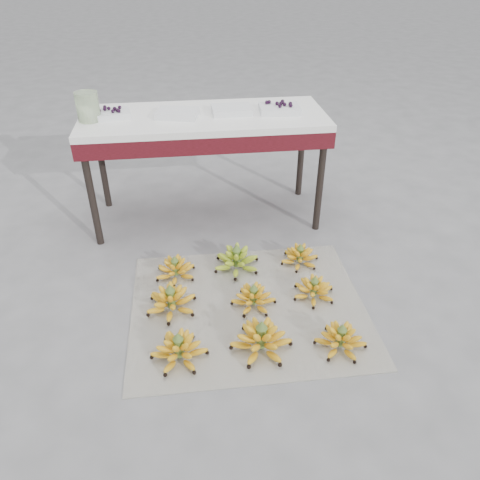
{
  "coord_description": "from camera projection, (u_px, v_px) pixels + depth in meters",
  "views": [
    {
      "loc": [
        -0.21,
        -1.91,
        1.69
      ],
      "look_at": [
        0.06,
        0.2,
        0.3
      ],
      "focal_mm": 35.0,
      "sensor_mm": 36.0,
      "label": 1
    }
  ],
  "objects": [
    {
      "name": "tray_left",
      "position": [
        177.0,
        113.0,
        2.9
      ],
      "size": [
        0.29,
        0.23,
        0.04
      ],
      "color": "silver",
      "rests_on": "vendor_table"
    },
    {
      "name": "bunch_mid_left",
      "position": [
        171.0,
        301.0,
        2.48
      ],
      "size": [
        0.31,
        0.31,
        0.17
      ],
      "rotation": [
        0.0,
        0.0,
        0.13
      ],
      "color": "yellow",
      "rests_on": "newspaper_mat"
    },
    {
      "name": "bunch_mid_center",
      "position": [
        254.0,
        298.0,
        2.51
      ],
      "size": [
        0.29,
        0.29,
        0.15
      ],
      "rotation": [
        0.0,
        0.0,
        -0.26
      ],
      "color": "yellow",
      "rests_on": "newspaper_mat"
    },
    {
      "name": "bunch_front_left",
      "position": [
        179.0,
        350.0,
        2.19
      ],
      "size": [
        0.32,
        0.32,
        0.16
      ],
      "rotation": [
        0.0,
        0.0,
        -0.23
      ],
      "color": "yellow",
      "rests_on": "newspaper_mat"
    },
    {
      "name": "bunch_mid_right",
      "position": [
        314.0,
        290.0,
        2.57
      ],
      "size": [
        0.26,
        0.26,
        0.14
      ],
      "rotation": [
        0.0,
        0.0,
        0.09
      ],
      "color": "yellow",
      "rests_on": "newspaper_mat"
    },
    {
      "name": "newspaper_mat",
      "position": [
        248.0,
        307.0,
        2.53
      ],
      "size": [
        1.26,
        1.06,
        0.01
      ],
      "primitive_type": "cube",
      "rotation": [
        0.0,
        0.0,
        -0.01
      ],
      "color": "white",
      "rests_on": "ground"
    },
    {
      "name": "bunch_back_center",
      "position": [
        237.0,
        260.0,
        2.79
      ],
      "size": [
        0.35,
        0.35,
        0.17
      ],
      "rotation": [
        0.0,
        0.0,
        0.29
      ],
      "color": "#7C9E1B",
      "rests_on": "newspaper_mat"
    },
    {
      "name": "vendor_table",
      "position": [
        204.0,
        128.0,
        2.99
      ],
      "size": [
        1.55,
        0.62,
        0.74
      ],
      "color": "black",
      "rests_on": "ground"
    },
    {
      "name": "tray_far_right",
      "position": [
        280.0,
        109.0,
        2.97
      ],
      "size": [
        0.26,
        0.19,
        0.06
      ],
      "color": "silver",
      "rests_on": "vendor_table"
    },
    {
      "name": "tray_far_left",
      "position": [
        111.0,
        114.0,
        2.89
      ],
      "size": [
        0.26,
        0.21,
        0.06
      ],
      "color": "silver",
      "rests_on": "vendor_table"
    },
    {
      "name": "ground",
      "position": [
        234.0,
        306.0,
        2.54
      ],
      "size": [
        60.0,
        60.0,
        0.0
      ],
      "primitive_type": "plane",
      "color": "slate",
      "rests_on": "ground"
    },
    {
      "name": "tray_right",
      "position": [
        232.0,
        110.0,
        2.96
      ],
      "size": [
        0.25,
        0.19,
        0.04
      ],
      "color": "silver",
      "rests_on": "vendor_table"
    },
    {
      "name": "glass_jar",
      "position": [
        88.0,
        107.0,
        2.8
      ],
      "size": [
        0.17,
        0.17,
        0.17
      ],
      "primitive_type": "cylinder",
      "rotation": [
        0.0,
        0.0,
        -0.31
      ],
      "color": "beige",
      "rests_on": "vendor_table"
    },
    {
      "name": "bunch_back_right",
      "position": [
        300.0,
        257.0,
        2.84
      ],
      "size": [
        0.27,
        0.27,
        0.14
      ],
      "rotation": [
        0.0,
        0.0,
        -0.2
      ],
      "color": "yellow",
      "rests_on": "newspaper_mat"
    },
    {
      "name": "bunch_back_left",
      "position": [
        175.0,
        269.0,
        2.73
      ],
      "size": [
        0.26,
        0.26,
        0.15
      ],
      "rotation": [
        0.0,
        0.0,
        0.11
      ],
      "color": "yellow",
      "rests_on": "newspaper_mat"
    },
    {
      "name": "bunch_front_center",
      "position": [
        261.0,
        340.0,
        2.24
      ],
      "size": [
        0.33,
        0.33,
        0.18
      ],
      "rotation": [
        0.0,
        0.0,
        -0.13
      ],
      "color": "yellow",
      "rests_on": "newspaper_mat"
    },
    {
      "name": "bunch_front_right",
      "position": [
        341.0,
        339.0,
        2.25
      ],
      "size": [
        0.31,
        0.31,
        0.15
      ],
      "rotation": [
        0.0,
        0.0,
        -0.3
      ],
      "color": "yellow",
      "rests_on": "newspaper_mat"
    }
  ]
}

